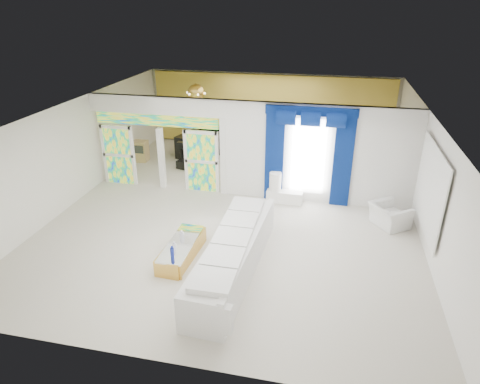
% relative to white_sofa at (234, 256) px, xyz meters
% --- Properties ---
extents(floor, '(12.00, 12.00, 0.00)m').
position_rel_white_sofa_xyz_m(floor, '(-0.58, 3.16, -0.42)').
color(floor, '#B7AF9E').
rests_on(floor, ground).
extents(dividing_wall, '(5.70, 0.18, 3.00)m').
position_rel_white_sofa_xyz_m(dividing_wall, '(1.57, 4.16, 1.08)').
color(dividing_wall, white).
rests_on(dividing_wall, ground).
extents(dividing_header, '(4.30, 0.18, 0.55)m').
position_rel_white_sofa_xyz_m(dividing_header, '(-3.43, 4.16, 2.31)').
color(dividing_header, white).
rests_on(dividing_header, dividing_wall).
extents(stained_panel_left, '(0.95, 0.04, 2.00)m').
position_rel_white_sofa_xyz_m(stained_panel_left, '(-4.85, 4.16, 0.58)').
color(stained_panel_left, '#994C3F').
rests_on(stained_panel_left, ground).
extents(stained_panel_right, '(0.95, 0.04, 2.00)m').
position_rel_white_sofa_xyz_m(stained_panel_right, '(-2.00, 4.16, 0.58)').
color(stained_panel_right, '#994C3F').
rests_on(stained_panel_right, ground).
extents(stained_transom, '(4.00, 0.05, 0.35)m').
position_rel_white_sofa_xyz_m(stained_transom, '(-3.43, 4.16, 1.83)').
color(stained_transom, '#994C3F').
rests_on(stained_transom, dividing_header).
extents(window_pane, '(1.00, 0.02, 2.30)m').
position_rel_white_sofa_xyz_m(window_pane, '(1.32, 4.06, 1.03)').
color(window_pane, white).
rests_on(window_pane, dividing_wall).
extents(blue_drape_left, '(0.55, 0.10, 2.80)m').
position_rel_white_sofa_xyz_m(blue_drape_left, '(0.32, 4.03, 0.98)').
color(blue_drape_left, '#04174C').
rests_on(blue_drape_left, ground).
extents(blue_drape_right, '(0.55, 0.10, 2.80)m').
position_rel_white_sofa_xyz_m(blue_drape_right, '(2.32, 4.03, 0.98)').
color(blue_drape_right, '#04174C').
rests_on(blue_drape_right, ground).
extents(blue_pelmet, '(2.60, 0.12, 0.25)m').
position_rel_white_sofa_xyz_m(blue_pelmet, '(1.32, 4.03, 2.40)').
color(blue_pelmet, '#04174C').
rests_on(blue_pelmet, dividing_wall).
extents(wall_mirror, '(0.04, 2.70, 1.90)m').
position_rel_white_sofa_xyz_m(wall_mirror, '(4.36, 2.16, 1.13)').
color(wall_mirror, white).
rests_on(wall_mirror, ground).
extents(gold_curtains, '(9.70, 0.12, 2.90)m').
position_rel_white_sofa_xyz_m(gold_curtains, '(-0.58, 9.06, 1.08)').
color(gold_curtains, gold).
rests_on(gold_curtains, ground).
extents(white_sofa, '(1.20, 4.43, 0.83)m').
position_rel_white_sofa_xyz_m(white_sofa, '(0.00, 0.00, 0.00)').
color(white_sofa, white).
rests_on(white_sofa, ground).
extents(coffee_table, '(0.71, 1.83, 0.40)m').
position_rel_white_sofa_xyz_m(coffee_table, '(-1.35, 0.30, -0.22)').
color(coffee_table, gold).
rests_on(coffee_table, ground).
extents(console_table, '(1.09, 0.36, 0.36)m').
position_rel_white_sofa_xyz_m(console_table, '(0.70, 3.86, -0.24)').
color(console_table, white).
rests_on(console_table, ground).
extents(table_lamp, '(0.36, 0.36, 0.58)m').
position_rel_white_sofa_xyz_m(table_lamp, '(0.40, 3.86, 0.24)').
color(table_lamp, silver).
rests_on(table_lamp, console_table).
extents(armchair, '(1.23, 1.26, 0.62)m').
position_rel_white_sofa_xyz_m(armchair, '(3.67, 3.01, -0.11)').
color(armchair, white).
rests_on(armchair, ground).
extents(grand_piano, '(1.75, 2.03, 0.88)m').
position_rel_white_sofa_xyz_m(grand_piano, '(-3.04, 7.42, 0.02)').
color(grand_piano, black).
rests_on(grand_piano, ground).
extents(piano_bench, '(0.95, 0.57, 0.30)m').
position_rel_white_sofa_xyz_m(piano_bench, '(-3.04, 5.82, -0.27)').
color(piano_bench, black).
rests_on(piano_bench, ground).
extents(tv_console, '(0.56, 0.52, 0.78)m').
position_rel_white_sofa_xyz_m(tv_console, '(-5.12, 6.29, -0.03)').
color(tv_console, tan).
rests_on(tv_console, ground).
extents(chandelier, '(0.60, 0.60, 0.60)m').
position_rel_white_sofa_xyz_m(chandelier, '(-2.88, 6.56, 2.23)').
color(chandelier, gold).
rests_on(chandelier, ceiling).
extents(decanters, '(0.16, 0.91, 0.21)m').
position_rel_white_sofa_xyz_m(decanters, '(-1.40, 0.09, 0.06)').
color(decanters, navy).
rests_on(decanters, coffee_table).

